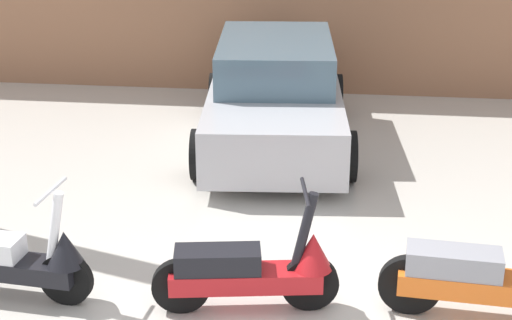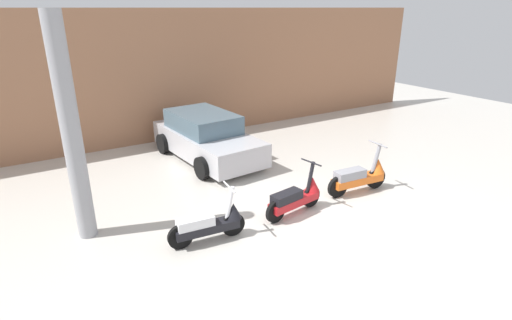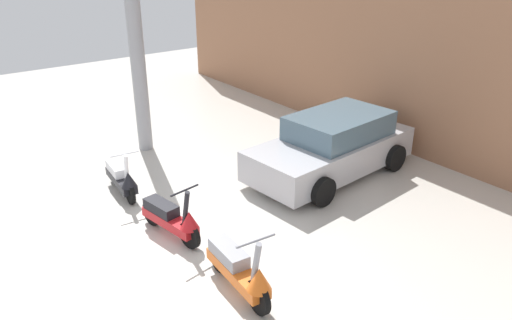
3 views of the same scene
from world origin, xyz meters
TOP-DOWN VIEW (x-y plane):
  - scooter_front_left at (-2.34, 0.88)m, footprint 1.47×0.53m
  - scooter_front_right at (-0.36, 0.91)m, footprint 1.51×0.58m
  - scooter_front_center at (1.52, 0.97)m, footprint 1.63×0.58m
  - car_rear_left at (-0.56, 4.89)m, footprint 2.09×3.95m

SIDE VIEW (x-z plane):
  - scooter_front_left at x=-2.34m, z-range -0.15..0.88m
  - scooter_front_right at x=-0.36m, z-range -0.15..0.90m
  - scooter_front_center at x=1.52m, z-range -0.16..0.97m
  - car_rear_left at x=-0.56m, z-range -0.03..1.27m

